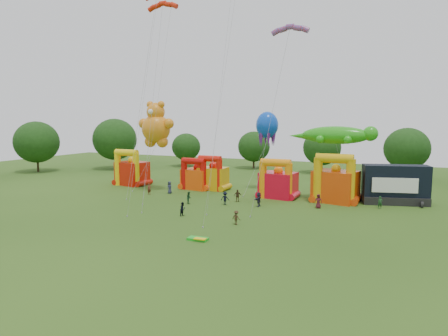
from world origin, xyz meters
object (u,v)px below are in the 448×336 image
at_px(bouncy_castle_0, 131,171).
at_px(teddy_bear_kite, 152,140).
at_px(gecko_kite, 339,151).
at_px(spectator_0, 170,187).
at_px(bouncy_castle_2, 213,176).
at_px(stage_trailer, 395,185).
at_px(spectator_4, 238,196).
at_px(octopus_kite, 261,149).

relative_size(bouncy_castle_0, teddy_bear_kite, 0.44).
height_order(gecko_kite, spectator_0, gecko_kite).
xyz_separation_m(bouncy_castle_2, stage_trailer, (28.35, 0.48, 0.40)).
distance_m(teddy_bear_kite, spectator_0, 8.59).
height_order(bouncy_castle_0, stage_trailer, bouncy_castle_0).
distance_m(stage_trailer, spectator_4, 22.24).
distance_m(stage_trailer, spectator_0, 33.76).
bearing_deg(spectator_4, gecko_kite, 178.21).
xyz_separation_m(bouncy_castle_2, spectator_4, (7.71, -7.63, -1.36)).
distance_m(bouncy_castle_0, bouncy_castle_2, 15.77).
bearing_deg(gecko_kite, bouncy_castle_0, -179.60).
distance_m(teddy_bear_kite, spectator_4, 18.34).
distance_m(bouncy_castle_0, spectator_0, 11.93).
relative_size(teddy_bear_kite, spectator_4, 8.27).
relative_size(stage_trailer, spectator_4, 5.14).
xyz_separation_m(bouncy_castle_0, spectator_0, (10.95, -4.50, -1.50)).
distance_m(gecko_kite, spectator_0, 26.69).
xyz_separation_m(teddy_bear_kite, spectator_0, (3.99, -1.26, -7.50)).
bearing_deg(teddy_bear_kite, spectator_0, -17.57).
bearing_deg(bouncy_castle_2, octopus_kite, 13.80).
xyz_separation_m(stage_trailer, spectator_0, (-33.09, -6.52, -1.67)).
bearing_deg(bouncy_castle_0, gecko_kite, 0.40).
xyz_separation_m(teddy_bear_kite, gecko_kite, (29.48, 3.49, -1.16)).
height_order(teddy_bear_kite, spectator_0, teddy_bear_kite).
bearing_deg(gecko_kite, spectator_0, -169.42).
height_order(stage_trailer, spectator_0, stage_trailer).
relative_size(teddy_bear_kite, spectator_0, 7.54).
relative_size(stage_trailer, teddy_bear_kite, 0.62).
height_order(stage_trailer, octopus_kite, octopus_kite).
distance_m(gecko_kite, octopus_kite, 13.26).
xyz_separation_m(bouncy_castle_0, octopus_kite, (23.57, 3.48, 4.54)).
bearing_deg(bouncy_castle_2, spectator_0, -128.11).
bearing_deg(spectator_0, teddy_bear_kite, -174.88).
xyz_separation_m(bouncy_castle_0, teddy_bear_kite, (6.96, -3.24, 6.00)).
relative_size(bouncy_castle_2, spectator_4, 3.27).
bearing_deg(spectator_4, bouncy_castle_2, -72.42).
bearing_deg(spectator_0, bouncy_castle_0, -179.66).
height_order(teddy_bear_kite, gecko_kite, teddy_bear_kite).
height_order(stage_trailer, teddy_bear_kite, teddy_bear_kite).
bearing_deg(bouncy_castle_2, teddy_bear_kite, -151.31).
xyz_separation_m(teddy_bear_kite, spectator_4, (16.45, -2.85, -7.59)).
bearing_deg(stage_trailer, gecko_kite, -166.95).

